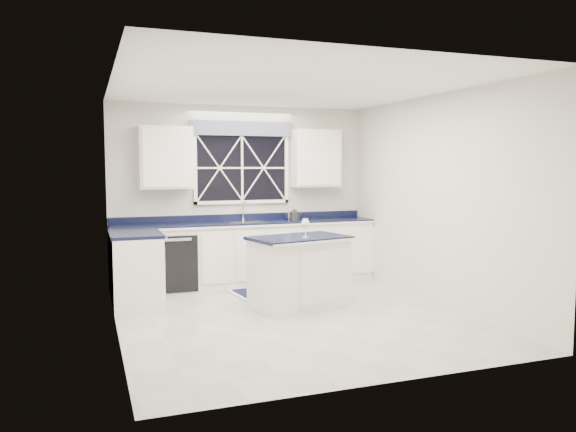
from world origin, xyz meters
name	(u,v)px	position (x,y,z in m)	size (l,w,h in m)	color
ground	(291,315)	(0.00, 0.00, 0.00)	(4.50, 4.50, 0.00)	#AAAAA5
back_wall	(241,194)	(0.00, 2.25, 1.35)	(4.00, 0.10, 2.70)	beige
base_cabinets	(228,257)	(-0.33, 1.78, 0.45)	(3.99, 1.60, 0.90)	white
countertop	(247,223)	(0.00, 1.95, 0.92)	(3.98, 0.64, 0.04)	black
dishwasher	(174,261)	(-1.10, 1.95, 0.41)	(0.60, 0.58, 0.82)	black
window	(242,163)	(0.00, 2.20, 1.83)	(1.65, 0.09, 1.26)	black
upper_cabinets	(244,158)	(0.00, 2.08, 1.90)	(3.10, 0.34, 0.90)	white
faucet	(243,210)	(0.00, 2.14, 1.10)	(0.05, 0.20, 0.30)	#B1B1B3
island	(299,271)	(0.23, 0.35, 0.45)	(1.33, 0.97, 0.90)	white
rug	(274,291)	(0.20, 1.27, 0.01)	(1.28, 0.87, 0.02)	beige
kettle	(294,215)	(0.77, 1.98, 1.02)	(0.25, 0.18, 0.18)	#2D2D2F
wine_glass	(305,224)	(0.27, 0.24, 1.06)	(0.10, 0.10, 0.23)	white
soap_bottle	(291,214)	(0.76, 2.08, 1.03)	(0.08, 0.09, 0.19)	silver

